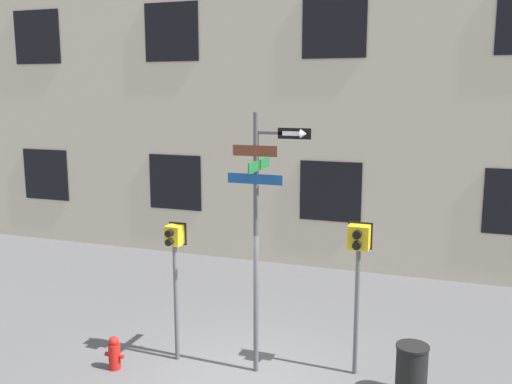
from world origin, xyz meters
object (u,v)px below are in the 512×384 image
pedestrian_signal_right (358,255)px  fire_hydrant (114,353)px  pedestrian_signal_left (175,256)px  trash_bin (411,371)px  street_sign_pole (260,220)px

pedestrian_signal_right → fire_hydrant: 4.70m
pedestrian_signal_right → fire_hydrant: (-4.12, -1.29, -1.88)m
pedestrian_signal_left → trash_bin: pedestrian_signal_left is taller
pedestrian_signal_left → trash_bin: 4.51m
pedestrian_signal_left → fire_hydrant: 2.05m
fire_hydrant → street_sign_pole: bearing=17.5°
pedestrian_signal_right → trash_bin: pedestrian_signal_right is taller
street_sign_pole → pedestrian_signal_left: bearing=-177.7°
street_sign_pole → pedestrian_signal_left: street_sign_pole is taller
pedestrian_signal_left → pedestrian_signal_right: size_ratio=0.95×
fire_hydrant → pedestrian_signal_left: bearing=39.2°
street_sign_pole → fire_hydrant: bearing=-162.5°
street_sign_pole → fire_hydrant: 3.61m
street_sign_pole → trash_bin: size_ratio=5.20×
pedestrian_signal_left → fire_hydrant: size_ratio=4.17×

